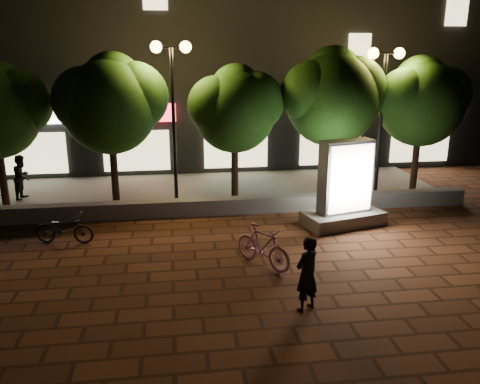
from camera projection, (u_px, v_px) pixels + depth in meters
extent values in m
plane|color=brown|center=(243.00, 266.00, 11.87)|extent=(80.00, 80.00, 0.00)
cube|color=slate|center=(225.00, 206.00, 15.60)|extent=(16.00, 0.45, 0.50)
cube|color=slate|center=(218.00, 190.00, 18.04)|extent=(16.00, 5.00, 0.08)
cube|color=black|center=(203.00, 49.00, 22.81)|extent=(28.00, 8.00, 10.00)
cube|color=white|center=(27.00, 115.00, 18.72)|extent=(3.20, 0.12, 0.70)
cube|color=beige|center=(32.00, 154.00, 19.14)|extent=(2.60, 0.10, 1.60)
cube|color=red|center=(134.00, 113.00, 19.24)|extent=(3.20, 0.12, 0.70)
cube|color=beige|center=(137.00, 151.00, 19.66)|extent=(2.60, 0.10, 1.60)
cube|color=#58CCE4|center=(236.00, 111.00, 19.76)|extent=(3.20, 0.12, 0.70)
cube|color=beige|center=(236.00, 148.00, 20.19)|extent=(2.60, 0.10, 1.60)
cube|color=#E35215|center=(332.00, 110.00, 20.29)|extent=(3.20, 0.12, 0.70)
cube|color=beige|center=(330.00, 146.00, 20.71)|extent=(2.60, 0.10, 1.60)
cube|color=white|center=(424.00, 108.00, 20.81)|extent=(3.20, 0.12, 0.70)
cube|color=beige|center=(420.00, 143.00, 21.24)|extent=(2.60, 0.10, 1.60)
cube|color=beige|center=(359.00, 49.00, 19.74)|extent=(0.90, 0.10, 1.20)
cube|color=beige|center=(457.00, 10.00, 19.84)|extent=(0.90, 0.10, 1.20)
cylinder|color=black|center=(2.00, 173.00, 15.74)|extent=(0.24, 0.24, 2.25)
sphere|color=#235218|center=(18.00, 103.00, 15.41)|extent=(2.10, 2.10, 2.10)
cylinder|color=black|center=(114.00, 168.00, 16.19)|extent=(0.24, 0.24, 2.34)
sphere|color=#235218|center=(110.00, 107.00, 15.63)|extent=(3.00, 3.00, 3.00)
sphere|color=#235218|center=(133.00, 97.00, 15.83)|extent=(2.25, 2.25, 2.25)
sphere|color=#235218|center=(86.00, 100.00, 15.33)|extent=(2.10, 2.10, 2.10)
sphere|color=#235218|center=(112.00, 82.00, 15.76)|extent=(1.95, 1.95, 1.95)
cylinder|color=black|center=(235.00, 166.00, 16.73)|extent=(0.24, 0.24, 2.21)
sphere|color=#235218|center=(235.00, 112.00, 16.21)|extent=(2.70, 2.70, 2.70)
sphere|color=#235218|center=(254.00, 102.00, 16.41)|extent=(2.03, 2.03, 2.02)
sphere|color=#235218|center=(217.00, 105.00, 15.92)|extent=(1.89, 1.89, 1.89)
sphere|color=#235218|center=(236.00, 90.00, 16.37)|extent=(1.76, 1.76, 1.76)
cylinder|color=black|center=(329.00, 160.00, 17.13)|extent=(0.24, 0.24, 2.43)
sphere|color=#235218|center=(332.00, 100.00, 16.55)|extent=(3.10, 3.10, 3.10)
sphere|color=#235218|center=(353.00, 90.00, 16.76)|extent=(2.33, 2.33, 2.33)
sphere|color=#235218|center=(313.00, 93.00, 16.25)|extent=(2.17, 2.17, 2.17)
sphere|color=#235218|center=(333.00, 76.00, 16.68)|extent=(2.01, 2.02, 2.02)
cylinder|color=black|center=(415.00, 159.00, 17.57)|extent=(0.24, 0.24, 2.29)
sphere|color=#235218|center=(421.00, 104.00, 17.02)|extent=(2.90, 2.90, 2.90)
sphere|color=#235218|center=(439.00, 95.00, 17.22)|extent=(2.18, 2.17, 2.17)
sphere|color=#235218|center=(406.00, 98.00, 16.73)|extent=(2.03, 2.03, 2.03)
sphere|color=#235218|center=(421.00, 82.00, 17.17)|extent=(1.89, 1.88, 1.88)
cylinder|color=black|center=(174.00, 128.00, 15.89)|extent=(0.12, 0.12, 5.00)
cylinder|color=black|center=(171.00, 47.00, 15.18)|extent=(0.90, 0.08, 0.08)
sphere|color=#F4993D|center=(156.00, 47.00, 15.12)|extent=(0.36, 0.36, 0.36)
sphere|color=#F4993D|center=(186.00, 47.00, 15.24)|extent=(0.36, 0.36, 0.36)
cylinder|color=black|center=(380.00, 126.00, 16.83)|extent=(0.12, 0.12, 4.80)
cylinder|color=black|center=(386.00, 53.00, 16.16)|extent=(0.90, 0.08, 0.08)
sphere|color=#F4993D|center=(373.00, 53.00, 16.10)|extent=(0.36, 0.36, 0.36)
sphere|color=#F4993D|center=(399.00, 53.00, 16.21)|extent=(0.36, 0.36, 0.36)
cube|color=slate|center=(343.00, 218.00, 14.64)|extent=(2.57, 1.73, 0.39)
cube|color=#4C4C51|center=(346.00, 177.00, 14.28)|extent=(1.65, 0.92, 2.15)
cube|color=white|center=(351.00, 179.00, 14.03)|extent=(1.38, 0.40, 1.96)
cube|color=white|center=(340.00, 174.00, 14.54)|extent=(1.38, 0.40, 1.96)
imported|color=pink|center=(263.00, 246.00, 11.76)|extent=(1.40, 1.65, 1.02)
imported|color=black|center=(307.00, 274.00, 9.71)|extent=(0.68, 0.62, 1.56)
imported|color=black|center=(64.00, 229.00, 13.19)|extent=(1.64, 0.83, 0.82)
imported|color=black|center=(22.00, 177.00, 16.75)|extent=(0.70, 0.83, 1.52)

